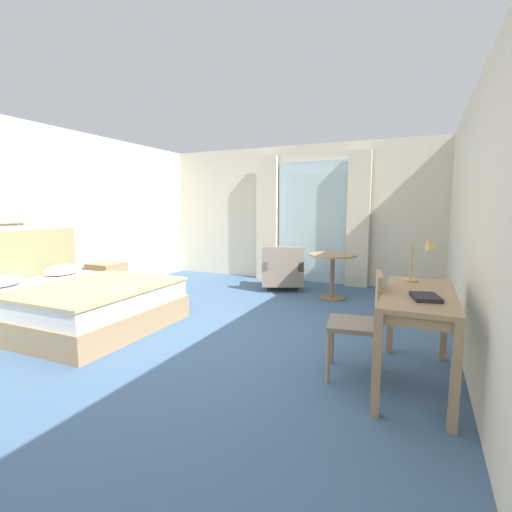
# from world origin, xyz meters

# --- Properties ---
(ground) EXTENTS (6.09, 7.71, 0.10)m
(ground) POSITION_xyz_m (0.00, 0.00, -0.05)
(ground) COLOR #426084
(wall_back) EXTENTS (5.69, 0.12, 2.65)m
(wall_back) POSITION_xyz_m (0.00, 3.60, 1.32)
(wall_back) COLOR beige
(wall_back) RESTS_ON ground
(wall_left) EXTENTS (0.12, 7.31, 2.65)m
(wall_left) POSITION_xyz_m (-2.78, 0.00, 1.32)
(wall_left) COLOR beige
(wall_left) RESTS_ON ground
(wall_right) EXTENTS (0.12, 7.31, 2.65)m
(wall_right) POSITION_xyz_m (2.78, 0.00, 1.32)
(wall_right) COLOR beige
(wall_right) RESTS_ON ground
(balcony_glass_door) EXTENTS (1.35, 0.02, 2.33)m
(balcony_glass_door) POSITION_xyz_m (0.35, 3.52, 1.16)
(balcony_glass_door) COLOR silver
(balcony_glass_door) RESTS_ON ground
(curtain_panel_left) EXTENTS (0.42, 0.10, 2.46)m
(curtain_panel_left) POSITION_xyz_m (-0.54, 3.42, 1.23)
(curtain_panel_left) COLOR beige
(curtain_panel_left) RESTS_ON ground
(curtain_panel_right) EXTENTS (0.40, 0.10, 2.46)m
(curtain_panel_right) POSITION_xyz_m (1.25, 3.42, 1.23)
(curtain_panel_right) COLOR beige
(curtain_panel_right) RESTS_ON ground
(bed) EXTENTS (2.19, 1.82, 1.14)m
(bed) POSITION_xyz_m (-1.60, -0.32, 0.28)
(bed) COLOR tan
(bed) RESTS_ON ground
(nightstand) EXTENTS (0.49, 0.48, 0.54)m
(nightstand) POSITION_xyz_m (-2.41, 1.01, 0.27)
(nightstand) COLOR tan
(nightstand) RESTS_ON ground
(writing_desk) EXTENTS (0.55, 1.31, 0.78)m
(writing_desk) POSITION_xyz_m (2.32, -0.24, 0.68)
(writing_desk) COLOR tan
(writing_desk) RESTS_ON ground
(desk_chair) EXTENTS (0.48, 0.50, 0.91)m
(desk_chair) POSITION_xyz_m (1.90, -0.28, 0.52)
(desk_chair) COLOR gray
(desk_chair) RESTS_ON ground
(desk_lamp) EXTENTS (0.28, 0.17, 0.43)m
(desk_lamp) POSITION_xyz_m (2.35, 0.15, 1.06)
(desk_lamp) COLOR tan
(desk_lamp) RESTS_ON writing_desk
(closed_book) EXTENTS (0.24, 0.29, 0.03)m
(closed_book) POSITION_xyz_m (2.37, -0.48, 0.79)
(closed_book) COLOR #232328
(closed_book) RESTS_ON writing_desk
(armchair_by_window) EXTENTS (0.94, 0.95, 0.79)m
(armchair_by_window) POSITION_xyz_m (0.09, 2.62, 0.32)
(armchair_by_window) COLOR gray
(armchair_by_window) RESTS_ON ground
(round_cafe_table) EXTENTS (0.75, 0.75, 0.72)m
(round_cafe_table) POSITION_xyz_m (1.05, 2.33, 0.54)
(round_cafe_table) COLOR tan
(round_cafe_table) RESTS_ON ground
(framed_picture) EXTENTS (0.03, 0.40, 0.46)m
(framed_picture) POSITION_xyz_m (-2.70, -0.32, 1.47)
(framed_picture) COLOR beige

